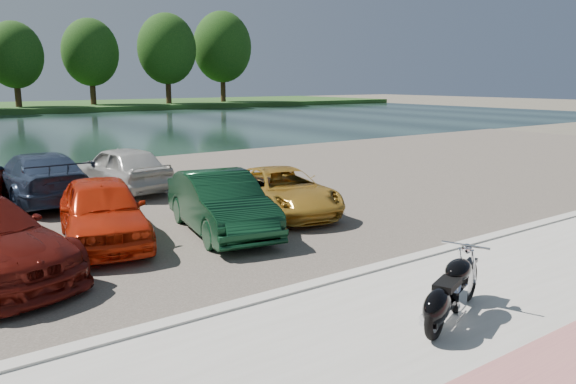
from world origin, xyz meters
name	(u,v)px	position (x,y,z in m)	size (l,w,h in m)	color
ground	(455,309)	(0.00, 0.00, 0.00)	(200.00, 200.00, 0.00)	#595447
promenade	(511,328)	(0.00, -1.00, 0.05)	(60.00, 6.00, 0.10)	#AEACA3
kerb	(369,271)	(0.00, 2.00, 0.07)	(60.00, 0.30, 0.14)	#AEACA3
parking_lot	(171,196)	(0.00, 11.00, 0.02)	(60.00, 18.00, 0.04)	#48433A
river	(4,131)	(0.00, 40.00, 0.00)	(120.00, 40.00, 0.00)	#172A26
motorcycle	(449,294)	(-0.74, -0.42, 0.56)	(2.23, 1.10, 1.05)	black
car_4	(102,211)	(-3.43, 6.98, 0.78)	(1.75, 4.34, 1.48)	red
car_5	(221,203)	(-0.85, 6.20, 0.77)	(1.53, 4.40, 1.45)	#0D311B
car_6	(282,191)	(1.50, 6.99, 0.66)	(2.05, 4.44, 1.23)	#B58629
car_11	(39,177)	(-3.55, 12.44, 0.79)	(2.11, 5.19, 1.51)	#2A3953
car_12	(122,168)	(-0.96, 12.66, 0.80)	(1.79, 4.44, 1.51)	beige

